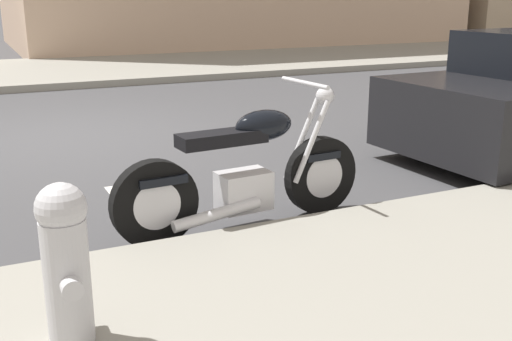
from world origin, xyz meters
TOP-DOWN VIEW (x-y plane):
  - ground_plane at (0.00, 0.00)m, footprint 260.00×260.00m
  - sidewalk_far_curb at (12.00, 6.55)m, footprint 120.00×5.00m
  - parking_stall_stripe at (0.00, -3.45)m, footprint 0.12×2.20m
  - parked_motorcycle at (0.74, -3.87)m, footprint 2.11×0.62m
  - fire_hydrant at (-0.82, -5.21)m, footprint 0.24×0.36m

SIDE VIEW (x-z plane):
  - ground_plane at x=0.00m, z-range 0.00..0.00m
  - parking_stall_stripe at x=0.00m, z-range 0.00..0.01m
  - sidewalk_far_curb at x=12.00m, z-range 0.00..0.14m
  - parked_motorcycle at x=0.74m, z-range -0.13..0.99m
  - fire_hydrant at x=-0.82m, z-range 0.16..0.97m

